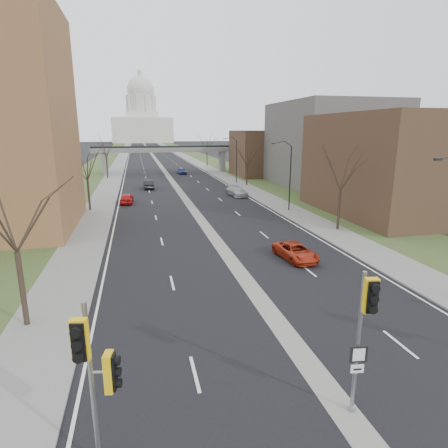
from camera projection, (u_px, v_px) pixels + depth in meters
name	position (u px, v px, depth m)	size (l,w,h in m)	color
ground	(325.00, 387.00, 15.06)	(700.00, 700.00, 0.00)	black
road_surface	(152.00, 155.00, 156.73)	(20.00, 600.00, 0.01)	black
median_strip	(152.00, 155.00, 156.73)	(1.20, 600.00, 0.02)	gray
sidewalk_right	(181.00, 154.00, 159.37)	(4.00, 600.00, 0.12)	gray
sidewalk_left	(123.00, 155.00, 154.07)	(4.00, 600.00, 0.12)	gray
grass_verge_right	(195.00, 154.00, 160.69)	(8.00, 600.00, 0.10)	#30441F
grass_verge_left	(108.00, 155.00, 152.75)	(8.00, 600.00, 0.10)	#30441F
commercial_block_near	(398.00, 165.00, 45.34)	(16.00, 20.00, 12.00)	#483021
commercial_block_mid	(330.00, 145.00, 68.53)	(18.00, 22.00, 15.00)	#5D5A55
commercial_block_far	(266.00, 153.00, 84.81)	(14.00, 14.00, 10.00)	#483021
pedestrian_bridge	(165.00, 153.00, 89.44)	(34.00, 3.00, 6.45)	slate
capitol	(142.00, 120.00, 312.77)	(48.00, 42.00, 55.75)	beige
streetlight_mid	(285.00, 156.00, 46.02)	(2.61, 0.20, 8.70)	black
streetlight_far	(232.00, 147.00, 70.57)	(2.61, 0.20, 8.70)	black
tree_left_a	(10.00, 203.00, 18.14)	(7.20, 7.20, 9.40)	#382B21
tree_left_b	(86.00, 162.00, 46.57)	(6.75, 6.75, 8.81)	#382B21
tree_left_c	(105.00, 145.00, 78.48)	(7.65, 7.65, 9.99)	#382B21
tree_right_a	(342.00, 166.00, 37.09)	(7.20, 7.20, 9.40)	#382B21
tree_right_b	(247.00, 154.00, 68.46)	(6.30, 6.30, 8.22)	#382B21
tree_right_c	(207.00, 141.00, 105.94)	(7.65, 7.65, 9.99)	#382B21
signal_pole_left	(95.00, 367.00, 10.50)	(1.12, 0.92, 5.49)	gray
signal_pole_median	(365.00, 321.00, 12.59)	(0.64, 0.91, 5.46)	gray
car_left_near	(127.00, 198.00, 52.73)	(1.72, 4.28, 1.46)	red
car_left_far	(149.00, 184.00, 65.97)	(1.65, 4.75, 1.56)	black
car_right_near	(296.00, 251.00, 29.83)	(2.15, 4.67, 1.30)	#A62811
car_right_mid	(237.00, 191.00, 58.61)	(2.12, 5.22, 1.52)	#9D9CA3
car_right_far	(182.00, 171.00, 88.30)	(1.69, 4.21, 1.44)	navy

